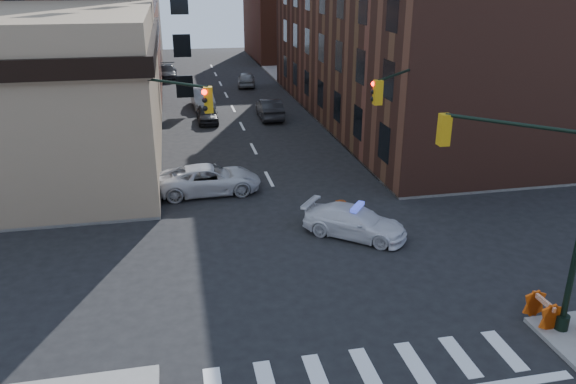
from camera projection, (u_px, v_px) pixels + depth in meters
name	position (u px, v px, depth m)	size (l,w,h in m)	color
ground	(311.00, 262.00, 22.77)	(140.00, 140.00, 0.00)	black
sidewalk_ne	(454.00, 87.00, 56.93)	(34.00, 54.50, 0.15)	gray
commercial_row_ne	(406.00, 27.00, 43.18)	(14.00, 34.00, 14.00)	#512B20
filler_ne	(309.00, 12.00, 76.10)	(16.00, 16.00, 12.00)	#582B1B
signal_pole_se	(548.00, 194.00, 17.19)	(5.40, 5.27, 8.00)	black
signal_pole_nw	(156.00, 132.00, 24.95)	(3.58, 3.67, 8.00)	black
signal_pole_ne	(403.00, 119.00, 27.16)	(3.67, 3.58, 8.00)	black
tree_ne_near	(324.00, 69.00, 46.61)	(3.00, 3.00, 4.85)	black
tree_ne_far	(303.00, 56.00, 53.91)	(3.00, 3.00, 4.85)	black
police_car	(355.00, 222.00, 24.78)	(1.88, 4.62, 1.34)	white
pickup	(210.00, 179.00, 29.67)	(2.50, 5.41, 1.50)	silver
parked_car_wnear	(207.00, 114.00, 43.71)	(1.57, 3.91, 1.33)	black
parked_car_wfar	(203.00, 98.00, 48.62)	(1.69, 4.86, 1.60)	gray
parked_car_wdeep	(167.00, 72.00, 61.41)	(2.17, 5.33, 1.55)	black
parked_car_enear	(270.00, 109.00, 44.89)	(1.68, 4.81, 1.58)	black
parked_car_efar	(246.00, 79.00, 57.56)	(1.72, 4.28, 1.46)	gray
pedestrian_a	(73.00, 187.00, 27.67)	(0.67, 0.44, 1.82)	black
pedestrian_b	(93.00, 175.00, 29.16)	(0.94, 0.73, 1.93)	black
pedestrian_c	(62.00, 200.00, 26.31)	(0.97, 0.41, 1.66)	#1F272F
barrel_road	(340.00, 211.00, 26.44)	(0.52, 0.52, 0.94)	#C15209
barrel_bank	(220.00, 187.00, 29.40)	(0.50, 0.50, 0.89)	#E1430A
barricade_se_a	(542.00, 310.00, 18.47)	(1.15, 0.57, 0.86)	red
barricade_nw_a	(131.00, 191.00, 28.43)	(1.26, 0.63, 0.95)	red
barricade_nw_b	(88.00, 202.00, 27.24)	(1.11, 0.56, 0.83)	orange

